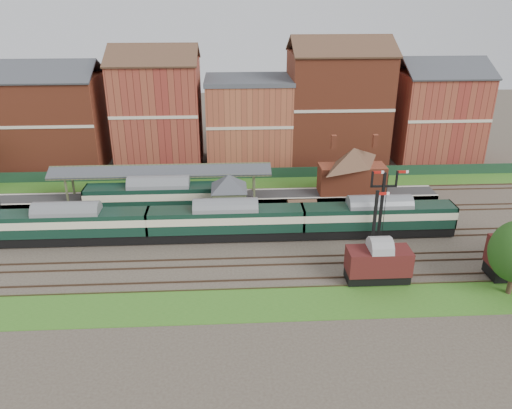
{
  "coord_description": "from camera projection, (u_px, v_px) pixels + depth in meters",
  "views": [
    {
      "loc": [
        -2.85,
        -46.73,
        24.27
      ],
      "look_at": [
        -0.16,
        2.0,
        3.0
      ],
      "focal_mm": 35.0,
      "sensor_mm": 36.0,
      "label": 1
    }
  ],
  "objects": [
    {
      "name": "semaphore_siding",
      "position": [
        374.0,
        230.0,
        45.06
      ],
      "size": [
        1.23,
        0.25,
        8.0
      ],
      "color": "black",
      "rests_on": "ground"
    },
    {
      "name": "fence",
      "position": [
        251.0,
        173.0,
        68.79
      ],
      "size": [
        90.0,
        0.12,
        1.5
      ],
      "primitive_type": "cube",
      "color": "#193823",
      "rests_on": "ground"
    },
    {
      "name": "platform",
      "position": [
        213.0,
        199.0,
        61.09
      ],
      "size": [
        55.0,
        3.4,
        1.0
      ],
      "primitive_type": "cube",
      "color": "#2D2D2D",
      "rests_on": "ground"
    },
    {
      "name": "grass_back",
      "position": [
        251.0,
        183.0,
        67.25
      ],
      "size": [
        90.0,
        4.5,
        0.06
      ],
      "primitive_type": "cube",
      "color": "#2D6619",
      "rests_on": "ground"
    },
    {
      "name": "canopy",
      "position": [
        161.0,
        168.0,
        59.15
      ],
      "size": [
        26.0,
        3.89,
        4.08
      ],
      "color": "#475233",
      "rests_on": "platform"
    },
    {
      "name": "platform_railcar",
      "position": [
        160.0,
        197.0,
        57.1
      ],
      "size": [
        16.79,
        2.65,
        3.87
      ],
      "color": "black",
      "rests_on": "ground"
    },
    {
      "name": "semaphore_bracket",
      "position": [
        382.0,
        205.0,
        49.09
      ],
      "size": [
        3.6,
        0.25,
        8.18
      ],
      "color": "black",
      "rests_on": "ground"
    },
    {
      "name": "grass_front",
      "position": [
        267.0,
        304.0,
        41.62
      ],
      "size": [
        90.0,
        5.0,
        0.06
      ],
      "primitive_type": "cube",
      "color": "#2D6619",
      "rests_on": "ground"
    },
    {
      "name": "town_backdrop",
      "position": [
        247.0,
        117.0,
        72.69
      ],
      "size": [
        69.0,
        10.0,
        16.0
      ],
      "color": "brown",
      "rests_on": "ground"
    },
    {
      "name": "dmu_train",
      "position": [
        226.0,
        220.0,
        51.58
      ],
      "size": [
        48.01,
        2.53,
        3.69
      ],
      "color": "black",
      "rests_on": "ground"
    },
    {
      "name": "ground",
      "position": [
        259.0,
        238.0,
        52.62
      ],
      "size": [
        160.0,
        160.0,
        0.0
      ],
      "primitive_type": "plane",
      "color": "#473D33",
      "rests_on": "ground"
    },
    {
      "name": "goods_van_a",
      "position": [
        378.0,
        263.0,
        44.12
      ],
      "size": [
        5.56,
        2.41,
        3.37
      ],
      "color": "black",
      "rests_on": "ground"
    },
    {
      "name": "brick_hut",
      "position": [
        302.0,
        214.0,
        55.37
      ],
      "size": [
        3.2,
        2.64,
        2.94
      ],
      "color": "maroon",
      "rests_on": "ground"
    },
    {
      "name": "signal_box",
      "position": [
        229.0,
        199.0,
        54.16
      ],
      "size": [
        5.4,
        5.4,
        6.0
      ],
      "color": "#6B7A56",
      "rests_on": "ground"
    },
    {
      "name": "station_building",
      "position": [
        352.0,
        170.0,
        60.57
      ],
      "size": [
        8.1,
        8.1,
        5.9
      ],
      "color": "brown",
      "rests_on": "platform"
    }
  ]
}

